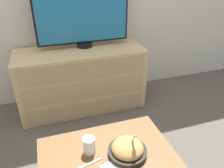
# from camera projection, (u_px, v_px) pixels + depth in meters

# --- Properties ---
(ground_plane) EXTENTS (12.00, 12.00, 0.00)m
(ground_plane) POSITION_uv_depth(u_px,v_px,m) (76.00, 93.00, 2.86)
(ground_plane) COLOR #56514C
(dresser) EXTENTS (1.36, 0.55, 0.69)m
(dresser) POSITION_uv_depth(u_px,v_px,m) (82.00, 79.00, 2.46)
(dresser) COLOR tan
(dresser) RESTS_ON ground_plane
(tv) EXTENTS (0.98, 0.17, 0.65)m
(tv) POSITION_uv_depth(u_px,v_px,m) (83.00, 15.00, 2.23)
(tv) COLOR black
(tv) RESTS_ON dresser
(coffee_table) EXTENTS (0.80, 0.53, 0.47)m
(coffee_table) POSITION_uv_depth(u_px,v_px,m) (107.00, 163.00, 1.35)
(coffee_table) COLOR brown
(coffee_table) RESTS_ON ground_plane
(takeout_bowl) EXTENTS (0.23, 0.23, 0.18)m
(takeout_bowl) POSITION_uv_depth(u_px,v_px,m) (127.00, 149.00, 1.30)
(takeout_bowl) COLOR black
(takeout_bowl) RESTS_ON coffee_table
(drink_cup) EXTENTS (0.08, 0.08, 0.11)m
(drink_cup) POSITION_uv_depth(u_px,v_px,m) (89.00, 146.00, 1.31)
(drink_cup) COLOR beige
(drink_cup) RESTS_ON coffee_table
(knife) EXTENTS (0.17, 0.05, 0.01)m
(knife) POSITION_uv_depth(u_px,v_px,m) (88.00, 164.00, 1.24)
(knife) COLOR silver
(knife) RESTS_ON coffee_table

